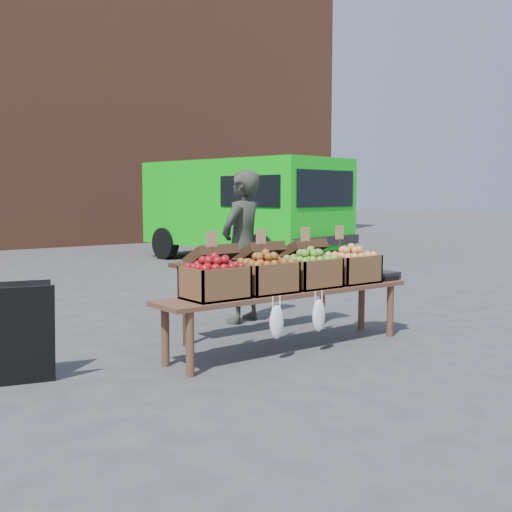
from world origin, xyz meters
TOP-DOWN VIEW (x-y plane):
  - ground at (0.00, 0.00)m, footprint 80.00×80.00m
  - delivery_van at (3.75, 7.18)m, footprint 2.89×5.10m
  - vendor at (-0.19, 1.80)m, footprint 0.74×0.62m
  - chalkboard_sign at (-2.99, 0.89)m, footprint 0.58×0.41m
  - back_table at (-0.42, 1.18)m, footprint 2.10×0.44m
  - display_bench at (-0.63, 0.46)m, footprint 2.70×0.56m
  - crate_golden_apples at (-1.46, 0.46)m, footprint 0.50×0.40m
  - crate_russet_pears at (-0.91, 0.46)m, footprint 0.50×0.40m
  - crate_red_apples at (-0.36, 0.46)m, footprint 0.50×0.40m
  - crate_green_apples at (0.19, 0.46)m, footprint 0.50×0.40m
  - weighing_scale at (0.62, 0.46)m, footprint 0.34×0.30m

SIDE VIEW (x-z plane):
  - ground at x=0.00m, z-range 0.00..0.00m
  - display_bench at x=-0.63m, z-range 0.00..0.57m
  - chalkboard_sign at x=-2.99m, z-range 0.00..0.80m
  - back_table at x=-0.42m, z-range 0.00..1.04m
  - weighing_scale at x=0.62m, z-range 0.57..0.65m
  - crate_golden_apples at x=-1.46m, z-range 0.57..0.85m
  - crate_russet_pears at x=-0.91m, z-range 0.57..0.85m
  - crate_red_apples at x=-0.36m, z-range 0.57..0.85m
  - crate_green_apples at x=0.19m, z-range 0.57..0.85m
  - vendor at x=-0.19m, z-range 0.00..1.73m
  - delivery_van at x=3.75m, z-range 0.00..2.16m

